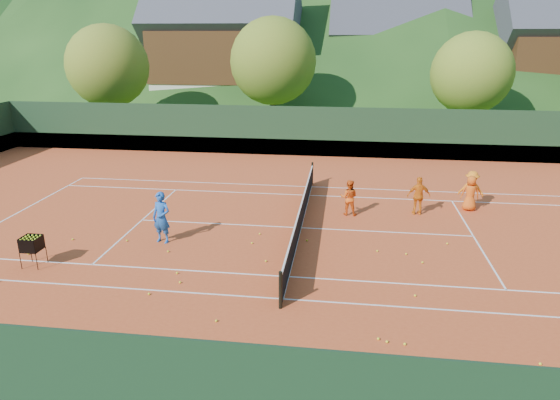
# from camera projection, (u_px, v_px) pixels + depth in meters

# --- Properties ---
(ground) EXTENTS (400.00, 400.00, 0.00)m
(ground) POSITION_uv_depth(u_px,v_px,m) (301.00, 228.00, 19.21)
(ground) COLOR #295019
(ground) RESTS_ON ground
(clay_court) EXTENTS (40.00, 24.00, 0.02)m
(clay_court) POSITION_uv_depth(u_px,v_px,m) (301.00, 228.00, 19.20)
(clay_court) COLOR #BD451E
(clay_court) RESTS_ON ground
(coach) EXTENTS (0.76, 0.58, 1.86)m
(coach) POSITION_uv_depth(u_px,v_px,m) (161.00, 218.00, 17.61)
(coach) COLOR blue
(coach) RESTS_ON clay_court
(student_a) EXTENTS (0.76, 0.61, 1.48)m
(student_a) POSITION_uv_depth(u_px,v_px,m) (349.00, 197.00, 20.39)
(student_a) COLOR #E85814
(student_a) RESTS_ON clay_court
(student_b) EXTENTS (0.96, 0.46, 1.60)m
(student_b) POSITION_uv_depth(u_px,v_px,m) (419.00, 196.00, 20.40)
(student_b) COLOR orange
(student_b) RESTS_ON clay_court
(student_c) EXTENTS (0.76, 0.51, 1.50)m
(student_c) POSITION_uv_depth(u_px,v_px,m) (470.00, 193.00, 20.90)
(student_c) COLOR #E15914
(student_c) RESTS_ON clay_court
(student_d) EXTENTS (1.13, 0.79, 1.60)m
(student_d) POSITION_uv_depth(u_px,v_px,m) (471.00, 189.00, 21.26)
(student_d) COLOR orange
(student_d) RESTS_ON clay_court
(tennis_ball_1) EXTENTS (0.07, 0.07, 0.07)m
(tennis_ball_1) POSITION_uv_depth(u_px,v_px,m) (387.00, 342.00, 12.03)
(tennis_ball_1) COLOR yellow
(tennis_ball_1) RESTS_ON clay_court
(tennis_ball_2) EXTENTS (0.07, 0.07, 0.07)m
(tennis_ball_2) POSITION_uv_depth(u_px,v_px,m) (406.00, 254.00, 16.84)
(tennis_ball_2) COLOR yellow
(tennis_ball_2) RESTS_ON clay_court
(tennis_ball_4) EXTENTS (0.07, 0.07, 0.07)m
(tennis_ball_4) POSITION_uv_depth(u_px,v_px,m) (315.00, 360.00, 11.36)
(tennis_ball_4) COLOR yellow
(tennis_ball_4) RESTS_ON clay_court
(tennis_ball_5) EXTENTS (0.07, 0.07, 0.07)m
(tennis_ball_5) POSITION_uv_depth(u_px,v_px,m) (216.00, 321.00, 12.91)
(tennis_ball_5) COLOR yellow
(tennis_ball_5) RESTS_ON clay_court
(tennis_ball_6) EXTENTS (0.07, 0.07, 0.07)m
(tennis_ball_6) POSITION_uv_depth(u_px,v_px,m) (405.00, 344.00, 11.94)
(tennis_ball_6) COLOR yellow
(tennis_ball_6) RESTS_ON clay_court
(tennis_ball_7) EXTENTS (0.07, 0.07, 0.07)m
(tennis_ball_7) POSITION_uv_depth(u_px,v_px,m) (65.00, 340.00, 12.10)
(tennis_ball_7) COLOR yellow
(tennis_ball_7) RESTS_ON clay_court
(tennis_ball_8) EXTENTS (0.07, 0.07, 0.07)m
(tennis_ball_8) POSITION_uv_depth(u_px,v_px,m) (238.00, 366.00, 11.14)
(tennis_ball_8) COLOR yellow
(tennis_ball_8) RESTS_ON clay_court
(tennis_ball_9) EXTENTS (0.07, 0.07, 0.07)m
(tennis_ball_9) POSITION_uv_depth(u_px,v_px,m) (260.00, 234.00, 18.53)
(tennis_ball_9) COLOR yellow
(tennis_ball_9) RESTS_ON clay_court
(tennis_ball_10) EXTENTS (0.07, 0.07, 0.07)m
(tennis_ball_10) POSITION_uv_depth(u_px,v_px,m) (177.00, 273.00, 15.49)
(tennis_ball_10) COLOR yellow
(tennis_ball_10) RESTS_ON clay_court
(tennis_ball_12) EXTENTS (0.07, 0.07, 0.07)m
(tennis_ball_12) POSITION_uv_depth(u_px,v_px,m) (28.00, 254.00, 16.85)
(tennis_ball_12) COLOR yellow
(tennis_ball_12) RESTS_ON clay_court
(tennis_ball_13) EXTENTS (0.07, 0.07, 0.07)m
(tennis_ball_13) POSITION_uv_depth(u_px,v_px,m) (168.00, 251.00, 17.03)
(tennis_ball_13) COLOR yellow
(tennis_ball_13) RESTS_ON clay_court
(tennis_ball_14) EXTENTS (0.07, 0.07, 0.07)m
(tennis_ball_14) POSITION_uv_depth(u_px,v_px,m) (252.00, 243.00, 17.72)
(tennis_ball_14) COLOR yellow
(tennis_ball_14) RESTS_ON clay_court
(tennis_ball_15) EXTENTS (0.07, 0.07, 0.07)m
(tennis_ball_15) POSITION_uv_depth(u_px,v_px,m) (377.00, 251.00, 17.07)
(tennis_ball_15) COLOR yellow
(tennis_ball_15) RESTS_ON clay_court
(tennis_ball_16) EXTENTS (0.07, 0.07, 0.07)m
(tennis_ball_16) POSITION_uv_depth(u_px,v_px,m) (415.00, 296.00, 14.15)
(tennis_ball_16) COLOR yellow
(tennis_ball_16) RESTS_ON clay_court
(tennis_ball_17) EXTENTS (0.07, 0.07, 0.07)m
(tennis_ball_17) POSITION_uv_depth(u_px,v_px,m) (447.00, 244.00, 17.67)
(tennis_ball_17) COLOR yellow
(tennis_ball_17) RESTS_ON clay_court
(tennis_ball_18) EXTENTS (0.07, 0.07, 0.07)m
(tennis_ball_18) POSITION_uv_depth(u_px,v_px,m) (127.00, 241.00, 17.93)
(tennis_ball_18) COLOR yellow
(tennis_ball_18) RESTS_ON clay_court
(tennis_ball_19) EXTENTS (0.07, 0.07, 0.07)m
(tennis_ball_19) POSITION_uv_depth(u_px,v_px,m) (422.00, 262.00, 16.21)
(tennis_ball_19) COLOR yellow
(tennis_ball_19) RESTS_ON clay_court
(tennis_ball_20) EXTENTS (0.07, 0.07, 0.07)m
(tennis_ball_20) POSITION_uv_depth(u_px,v_px,m) (378.00, 339.00, 12.15)
(tennis_ball_20) COLOR yellow
(tennis_ball_20) RESTS_ON clay_court
(tennis_ball_21) EXTENTS (0.07, 0.07, 0.07)m
(tennis_ball_21) POSITION_uv_depth(u_px,v_px,m) (149.00, 294.00, 14.25)
(tennis_ball_21) COLOR yellow
(tennis_ball_21) RESTS_ON clay_court
(tennis_ball_23) EXTENTS (0.07, 0.07, 0.07)m
(tennis_ball_23) POSITION_uv_depth(u_px,v_px,m) (540.00, 364.00, 11.22)
(tennis_ball_23) COLOR yellow
(tennis_ball_23) RESTS_ON clay_court
(tennis_ball_24) EXTENTS (0.07, 0.07, 0.07)m
(tennis_ball_24) POSITION_uv_depth(u_px,v_px,m) (266.00, 261.00, 16.31)
(tennis_ball_24) COLOR yellow
(tennis_ball_24) RESTS_ON clay_court
(tennis_ball_25) EXTENTS (0.07, 0.07, 0.07)m
(tennis_ball_25) POSITION_uv_depth(u_px,v_px,m) (73.00, 239.00, 18.04)
(tennis_ball_25) COLOR yellow
(tennis_ball_25) RESTS_ON clay_court
(tennis_ball_26) EXTENTS (0.07, 0.07, 0.07)m
(tennis_ball_26) POSITION_uv_depth(u_px,v_px,m) (180.00, 282.00, 14.91)
(tennis_ball_26) COLOR yellow
(tennis_ball_26) RESTS_ON clay_court
(tennis_ball_27) EXTENTS (0.07, 0.07, 0.07)m
(tennis_ball_27) POSITION_uv_depth(u_px,v_px,m) (307.00, 240.00, 17.94)
(tennis_ball_27) COLOR yellow
(tennis_ball_27) RESTS_ON clay_court
(court_lines) EXTENTS (23.83, 11.03, 0.00)m
(court_lines) POSITION_uv_depth(u_px,v_px,m) (301.00, 228.00, 19.20)
(court_lines) COLOR white
(court_lines) RESTS_ON clay_court
(tennis_net) EXTENTS (0.10, 12.07, 1.10)m
(tennis_net) POSITION_uv_depth(u_px,v_px,m) (301.00, 216.00, 19.04)
(tennis_net) COLOR black
(tennis_net) RESTS_ON clay_court
(perimeter_fence) EXTENTS (40.40, 24.24, 3.00)m
(perimeter_fence) POSITION_uv_depth(u_px,v_px,m) (301.00, 197.00, 18.81)
(perimeter_fence) COLOR #16311B
(perimeter_fence) RESTS_ON clay_court
(ball_hopper) EXTENTS (0.57, 0.57, 1.00)m
(ball_hopper) POSITION_uv_depth(u_px,v_px,m) (32.00, 244.00, 15.83)
(ball_hopper) COLOR black
(ball_hopper) RESTS_ON clay_court
(chalet_left) EXTENTS (13.80, 9.93, 12.92)m
(chalet_left) POSITION_uv_depth(u_px,v_px,m) (225.00, 50.00, 46.88)
(chalet_left) COLOR beige
(chalet_left) RESTS_ON ground
(chalet_mid) EXTENTS (12.65, 8.82, 11.45)m
(chalet_mid) POSITION_uv_depth(u_px,v_px,m) (395.00, 57.00, 48.85)
(chalet_mid) COLOR beige
(chalet_mid) RESTS_ON ground
(tree_a) EXTENTS (6.00, 6.00, 7.88)m
(tree_a) POSITION_uv_depth(u_px,v_px,m) (108.00, 66.00, 36.60)
(tree_a) COLOR #3F2619
(tree_a) RESTS_ON ground
(tree_b) EXTENTS (6.40, 6.40, 8.40)m
(tree_b) POSITION_uv_depth(u_px,v_px,m) (273.00, 61.00, 36.87)
(tree_b) COLOR #402A19
(tree_b) RESTS_ON ground
(tree_c) EXTENTS (5.60, 5.60, 7.35)m
(tree_c) POSITION_uv_depth(u_px,v_px,m) (471.00, 73.00, 34.38)
(tree_c) COLOR #3E2618
(tree_c) RESTS_ON ground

